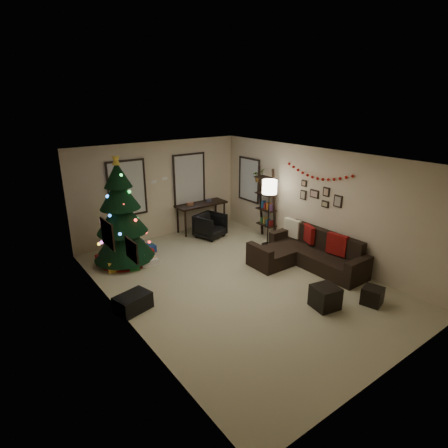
# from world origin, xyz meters

# --- Properties ---
(floor) EXTENTS (7.00, 7.00, 0.00)m
(floor) POSITION_xyz_m (0.00, 0.00, 0.00)
(floor) COLOR tan
(floor) RESTS_ON ground
(ceiling) EXTENTS (7.00, 7.00, 0.00)m
(ceiling) POSITION_xyz_m (0.00, 0.00, 2.70)
(ceiling) COLOR white
(ceiling) RESTS_ON floor
(wall_back) EXTENTS (5.00, 0.00, 5.00)m
(wall_back) POSITION_xyz_m (0.00, 3.50, 1.35)
(wall_back) COLOR beige
(wall_back) RESTS_ON floor
(wall_front) EXTENTS (5.00, 0.00, 5.00)m
(wall_front) POSITION_xyz_m (0.00, -3.50, 1.35)
(wall_front) COLOR beige
(wall_front) RESTS_ON floor
(wall_left) EXTENTS (0.00, 7.00, 7.00)m
(wall_left) POSITION_xyz_m (-2.50, 0.00, 1.35)
(wall_left) COLOR beige
(wall_left) RESTS_ON floor
(wall_right) EXTENTS (0.00, 7.00, 7.00)m
(wall_right) POSITION_xyz_m (2.50, 0.00, 1.35)
(wall_right) COLOR beige
(wall_right) RESTS_ON floor
(window_back_left) EXTENTS (1.05, 0.06, 1.50)m
(window_back_left) POSITION_xyz_m (-0.95, 3.47, 1.55)
(window_back_left) COLOR #728CB2
(window_back_left) RESTS_ON wall_back
(window_back_right) EXTENTS (1.05, 0.06, 1.50)m
(window_back_right) POSITION_xyz_m (0.95, 3.47, 1.55)
(window_back_right) COLOR #728CB2
(window_back_right) RESTS_ON wall_back
(window_right_wall) EXTENTS (0.06, 0.90, 1.30)m
(window_right_wall) POSITION_xyz_m (2.47, 2.55, 1.50)
(window_right_wall) COLOR #728CB2
(window_right_wall) RESTS_ON wall_right
(christmas_tree) EXTENTS (1.44, 1.44, 2.68)m
(christmas_tree) POSITION_xyz_m (-1.56, 2.41, 1.11)
(christmas_tree) COLOR black
(christmas_tree) RESTS_ON floor
(presents) EXTENTS (1.50, 1.20, 0.30)m
(presents) POSITION_xyz_m (-1.42, 2.30, 0.12)
(presents) COLOR maroon
(presents) RESTS_ON floor
(sofa) EXTENTS (1.69, 2.48, 0.82)m
(sofa) POSITION_xyz_m (1.87, -0.32, 0.27)
(sofa) COLOR black
(sofa) RESTS_ON floor
(pillow_red_a) EXTENTS (0.21, 0.50, 0.48)m
(pillow_red_a) POSITION_xyz_m (2.21, -0.89, 0.64)
(pillow_red_a) COLOR maroon
(pillow_red_a) RESTS_ON sofa
(pillow_red_b) EXTENTS (0.27, 0.43, 0.42)m
(pillow_red_b) POSITION_xyz_m (2.21, -0.05, 0.64)
(pillow_red_b) COLOR maroon
(pillow_red_b) RESTS_ON sofa
(pillow_cream) EXTENTS (0.18, 0.48, 0.47)m
(pillow_cream) POSITION_xyz_m (2.21, 0.50, 0.63)
(pillow_cream) COLOR beige
(pillow_cream) RESTS_ON sofa
(ottoman_near) EXTENTS (0.54, 0.54, 0.44)m
(ottoman_near) POSITION_xyz_m (0.73, -1.81, 0.22)
(ottoman_near) COLOR black
(ottoman_near) RESTS_ON floor
(ottoman_far) EXTENTS (0.44, 0.44, 0.34)m
(ottoman_far) POSITION_xyz_m (1.57, -2.27, 0.17)
(ottoman_far) COLOR black
(ottoman_far) RESTS_ON floor
(desk) EXTENTS (1.56, 0.56, 0.84)m
(desk) POSITION_xyz_m (1.19, 3.22, 0.74)
(desk) COLOR black
(desk) RESTS_ON floor
(desk_chair) EXTENTS (0.84, 0.81, 0.69)m
(desk_chair) POSITION_xyz_m (1.06, 2.57, 0.35)
(desk_chair) COLOR black
(desk_chair) RESTS_ON floor
(bookshelf) EXTENTS (0.30, 0.59, 2.04)m
(bookshelf) POSITION_xyz_m (2.30, 1.59, 0.99)
(bookshelf) COLOR black
(bookshelf) RESTS_ON floor
(potted_plant) EXTENTS (0.53, 0.51, 0.47)m
(potted_plant) POSITION_xyz_m (2.30, 1.97, 1.80)
(potted_plant) COLOR #4C4C4C
(potted_plant) RESTS_ON bookshelf
(floor_lamp) EXTENTS (0.38, 0.38, 1.81)m
(floor_lamp) POSITION_xyz_m (1.95, 1.13, 1.51)
(floor_lamp) COLOR black
(floor_lamp) RESTS_ON floor
(art_map) EXTENTS (0.04, 0.60, 0.50)m
(art_map) POSITION_xyz_m (-2.48, 0.68, 1.47)
(art_map) COLOR black
(art_map) RESTS_ON wall_left
(art_abstract) EXTENTS (0.04, 0.45, 0.35)m
(art_abstract) POSITION_xyz_m (-2.48, -0.43, 1.54)
(art_abstract) COLOR black
(art_abstract) RESTS_ON wall_left
(gallery) EXTENTS (0.03, 1.25, 0.54)m
(gallery) POSITION_xyz_m (2.48, -0.07, 1.57)
(gallery) COLOR black
(gallery) RESTS_ON wall_right
(garland) EXTENTS (0.08, 1.90, 0.30)m
(garland) POSITION_xyz_m (2.45, 0.02, 2.10)
(garland) COLOR #A5140C
(garland) RESTS_ON wall_right
(stocking_left) EXTENTS (0.20, 0.05, 0.36)m
(stocking_left) POSITION_xyz_m (-0.14, 3.53, 1.49)
(stocking_left) COLOR #990F0C
(stocking_left) RESTS_ON wall_back
(stocking_right) EXTENTS (0.20, 0.05, 0.36)m
(stocking_right) POSITION_xyz_m (0.19, 3.53, 1.54)
(stocking_right) COLOR #990F0C
(stocking_right) RESTS_ON wall_back
(storage_bin) EXTENTS (0.73, 0.58, 0.32)m
(storage_bin) POSITION_xyz_m (-2.27, 0.28, 0.16)
(storage_bin) COLOR black
(storage_bin) RESTS_ON floor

